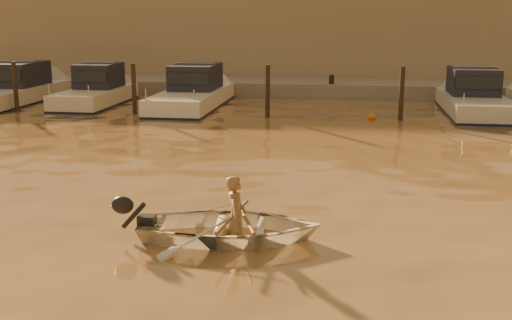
% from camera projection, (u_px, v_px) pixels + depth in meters
% --- Properties ---
extents(ground_plane, '(160.00, 160.00, 0.00)m').
position_uv_depth(ground_plane, '(174.00, 240.00, 11.29)').
color(ground_plane, brown).
rests_on(ground_plane, ground).
extents(dinghy, '(3.43, 2.62, 0.66)m').
position_uv_depth(dinghy, '(230.00, 227.00, 11.29)').
color(dinghy, silver).
rests_on(dinghy, ground_plane).
extents(person, '(0.40, 0.56, 1.44)m').
position_uv_depth(person, '(236.00, 216.00, 11.24)').
color(person, olive).
rests_on(person, dinghy).
extents(outboard_motor, '(0.94, 0.49, 0.70)m').
position_uv_depth(outboard_motor, '(146.00, 222.00, 11.34)').
color(outboard_motor, black).
rests_on(outboard_motor, dinghy).
extents(oar_port, '(0.71, 2.02, 0.13)m').
position_uv_depth(oar_port, '(244.00, 216.00, 11.23)').
color(oar_port, brown).
rests_on(oar_port, dinghy).
extents(oar_starboard, '(0.20, 2.10, 0.13)m').
position_uv_depth(oar_starboard, '(233.00, 216.00, 11.24)').
color(oar_starboard, brown).
rests_on(oar_starboard, dinghy).
extents(moored_boat_0, '(2.55, 8.01, 1.75)m').
position_uv_depth(moored_boat_0, '(9.00, 89.00, 28.34)').
color(moored_boat_0, silver).
rests_on(moored_boat_0, ground_plane).
extents(moored_boat_1, '(2.06, 6.19, 1.75)m').
position_uv_depth(moored_boat_1, '(95.00, 91.00, 27.75)').
color(moored_boat_1, '#EEDFC8').
rests_on(moored_boat_1, ground_plane).
extents(moored_boat_2, '(2.32, 7.76, 1.75)m').
position_uv_depth(moored_boat_2, '(192.00, 92.00, 27.12)').
color(moored_boat_2, white).
rests_on(moored_boat_2, ground_plane).
extents(moored_boat_4, '(2.27, 6.99, 1.75)m').
position_uv_depth(moored_boat_4, '(475.00, 98.00, 25.42)').
color(moored_boat_4, beige).
rests_on(moored_boat_4, ground_plane).
extents(piling_0, '(0.18, 0.18, 2.20)m').
position_uv_depth(piling_0, '(16.00, 89.00, 25.93)').
color(piling_0, '#2D2319').
rests_on(piling_0, ground_plane).
extents(piling_1, '(0.18, 0.18, 2.20)m').
position_uv_depth(piling_1, '(134.00, 91.00, 25.20)').
color(piling_1, '#2D2319').
rests_on(piling_1, ground_plane).
extents(piling_2, '(0.18, 0.18, 2.20)m').
position_uv_depth(piling_2, '(268.00, 94.00, 24.42)').
color(piling_2, '#2D2319').
rests_on(piling_2, ground_plane).
extents(piling_3, '(0.18, 0.18, 2.20)m').
position_uv_depth(piling_3, '(401.00, 96.00, 23.68)').
color(piling_3, '#2D2319').
rests_on(piling_3, ground_plane).
extents(fender_b, '(0.30, 0.30, 0.30)m').
position_uv_depth(fender_b, '(93.00, 110.00, 25.61)').
color(fender_b, '#C35517').
rests_on(fender_b, ground_plane).
extents(fender_c, '(0.30, 0.30, 0.30)m').
position_uv_depth(fender_c, '(194.00, 117.00, 23.94)').
color(fender_c, silver).
rests_on(fender_c, ground_plane).
extents(fender_d, '(0.30, 0.30, 0.30)m').
position_uv_depth(fender_d, '(372.00, 117.00, 23.99)').
color(fender_d, '#CD5F18').
rests_on(fender_d, ground_plane).
extents(fender_e, '(0.30, 0.30, 0.30)m').
position_uv_depth(fender_e, '(510.00, 123.00, 22.73)').
color(fender_e, white).
rests_on(fender_e, ground_plane).
extents(quay, '(52.00, 4.00, 1.00)m').
position_uv_depth(quay, '(292.00, 90.00, 31.98)').
color(quay, gray).
rests_on(quay, ground_plane).
extents(waterfront_building, '(46.00, 7.00, 4.80)m').
position_uv_depth(waterfront_building, '(302.00, 40.00, 36.77)').
color(waterfront_building, '#9E8466').
rests_on(waterfront_building, quay).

